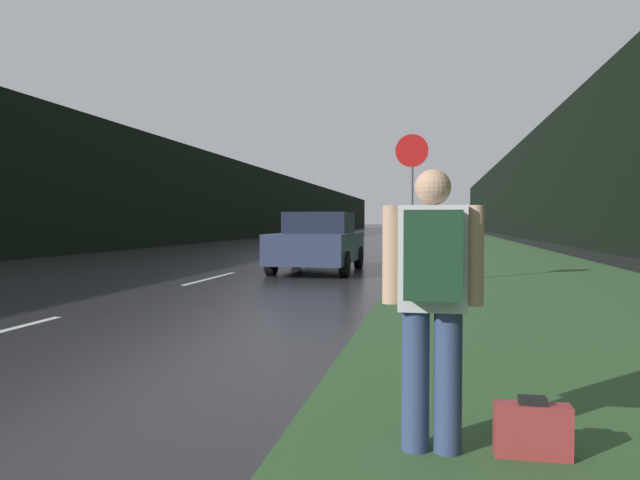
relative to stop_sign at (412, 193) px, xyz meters
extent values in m
cube|color=#33562D|center=(2.56, 26.76, -1.90)|extent=(6.00, 240.00, 0.02)
cube|color=silver|center=(-4.63, 0.46, -1.91)|extent=(0.12, 3.00, 0.01)
cube|color=silver|center=(-4.63, 7.46, -1.91)|extent=(0.12, 3.00, 0.01)
cube|color=silver|center=(-4.63, 14.46, -1.91)|extent=(0.12, 3.00, 0.01)
cube|color=black|center=(-14.82, 36.76, 1.02)|extent=(2.00, 140.00, 5.86)
cube|color=black|center=(8.56, 36.76, 2.13)|extent=(2.00, 140.00, 8.08)
cylinder|color=slate|center=(0.00, 0.00, -0.68)|extent=(0.07, 0.07, 2.45)
cylinder|color=#B71414|center=(0.00, 0.00, 0.89)|extent=(0.68, 0.02, 0.68)
cylinder|color=navy|center=(0.36, -8.75, -1.50)|extent=(0.16, 0.16, 0.82)
cylinder|color=navy|center=(0.54, -8.75, -1.50)|extent=(0.16, 0.16, 0.82)
cube|color=silver|center=(0.45, -8.75, -0.79)|extent=(0.38, 0.22, 0.59)
sphere|color=tan|center=(0.45, -8.75, -0.40)|extent=(0.20, 0.20, 0.20)
cylinder|color=tan|center=(0.22, -8.76, -0.78)|extent=(0.09, 0.09, 0.56)
cylinder|color=tan|center=(0.69, -8.75, -0.78)|extent=(0.09, 0.09, 0.56)
cube|color=#193823|center=(0.46, -8.95, -0.76)|extent=(0.30, 0.18, 0.47)
cube|color=#9E3333|center=(1.00, -8.73, -1.75)|extent=(0.41, 0.13, 0.32)
cube|color=black|center=(1.00, -8.73, -1.57)|extent=(0.15, 0.09, 0.04)
cube|color=#2D3856|center=(-2.53, 2.69, -1.26)|extent=(1.91, 4.18, 0.74)
cube|color=#1B2134|center=(-2.53, 2.90, -0.61)|extent=(1.62, 1.88, 0.55)
cylinder|color=black|center=(-1.63, 1.39, -1.60)|extent=(0.20, 0.62, 0.62)
cylinder|color=black|center=(-3.44, 1.39, -1.60)|extent=(0.20, 0.62, 0.62)
cylinder|color=black|center=(-1.63, 3.98, -1.60)|extent=(0.20, 0.62, 0.62)
cylinder|color=black|center=(-3.44, 3.98, -1.60)|extent=(0.20, 0.62, 0.62)
camera|label=1|loc=(0.46, -12.01, -0.59)|focal=32.00mm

